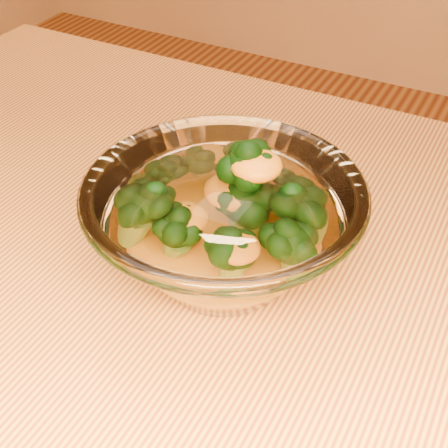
# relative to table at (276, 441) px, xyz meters

# --- Properties ---
(table) EXTENTS (1.20, 0.80, 0.75)m
(table) POSITION_rel_table_xyz_m (0.00, 0.00, 0.00)
(table) COLOR gold
(table) RESTS_ON ground
(glass_bowl) EXTENTS (0.21, 0.21, 0.10)m
(glass_bowl) POSITION_rel_table_xyz_m (-0.08, 0.06, 0.15)
(glass_bowl) COLOR white
(glass_bowl) RESTS_ON table
(cheese_sauce) EXTENTS (0.11, 0.11, 0.03)m
(cheese_sauce) POSITION_rel_table_xyz_m (-0.08, 0.06, 0.13)
(cheese_sauce) COLOR orange
(cheese_sauce) RESTS_ON glass_bowl
(broccoli_heap) EXTENTS (0.15, 0.13, 0.09)m
(broccoli_heap) POSITION_rel_table_xyz_m (-0.08, 0.07, 0.16)
(broccoli_heap) COLOR black
(broccoli_heap) RESTS_ON cheese_sauce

